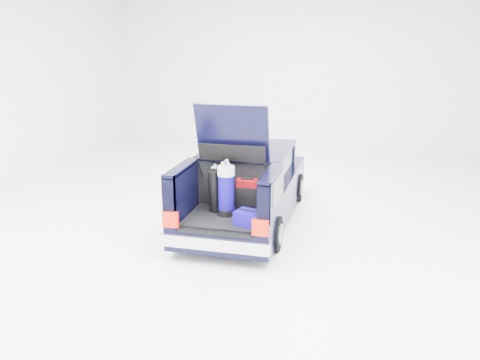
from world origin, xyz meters
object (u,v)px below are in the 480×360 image
(car, at_px, (247,186))
(black_golf_bag, at_px, (215,191))
(red_suitcase, at_px, (247,195))
(blue_duffel, at_px, (251,218))
(blue_golf_bag, at_px, (226,190))

(car, relative_size, black_golf_bag, 5.58)
(black_golf_bag, bearing_deg, red_suitcase, 34.07)
(blue_duffel, bearing_deg, red_suitcase, 124.59)
(car, xyz_separation_m, blue_duffel, (0.50, -1.89, 0.05))
(car, relative_size, blue_golf_bag, 4.77)
(blue_golf_bag, bearing_deg, blue_duffel, -42.73)
(red_suitcase, xyz_separation_m, blue_duffel, (0.22, -0.70, -0.16))
(car, bearing_deg, red_suitcase, -77.02)
(car, distance_m, black_golf_bag, 1.44)
(red_suitcase, bearing_deg, blue_golf_bag, -136.03)
(car, height_order, blue_duffel, car)
(car, bearing_deg, black_golf_bag, -100.53)
(blue_golf_bag, xyz_separation_m, blue_duffel, (0.51, -0.38, -0.32))
(blue_golf_bag, distance_m, blue_duffel, 0.71)
(red_suitcase, bearing_deg, blue_duffel, -76.14)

